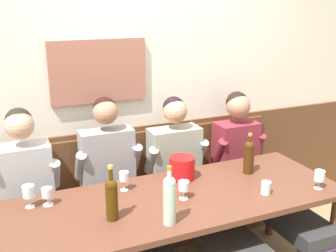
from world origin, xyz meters
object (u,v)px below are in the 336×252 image
at_px(person_center_left_seat, 122,203).
at_px(person_left_seat, 194,190).
at_px(person_center_right_seat, 257,174).
at_px(wine_bottle_green_tall, 112,198).
at_px(wine_glass_center_rear, 184,187).
at_px(person_right_seat, 32,216).
at_px(wine_bottle_amber_mid, 249,156).
at_px(dining_table, 178,207).
at_px(wine_glass_mid_right, 29,192).
at_px(ice_bucket, 182,168).
at_px(water_tumbler_left, 266,188).
at_px(wine_glass_by_bottle, 319,177).
at_px(wine_glass_right_end, 47,193).
at_px(wine_glass_left_end, 124,177).
at_px(wall_bench, 143,211).
at_px(wine_bottle_clear_water, 169,199).

height_order(person_center_left_seat, person_left_seat, person_center_left_seat).
bearing_deg(person_center_right_seat, wine_bottle_green_tall, -162.15).
bearing_deg(person_center_right_seat, wine_glass_center_rear, -156.60).
distance_m(person_right_seat, wine_bottle_amber_mid, 1.61).
xyz_separation_m(dining_table, person_center_right_seat, (0.89, 0.34, -0.05)).
xyz_separation_m(person_left_seat, wine_glass_mid_right, (-1.21, -0.07, 0.26)).
relative_size(person_center_right_seat, ice_bucket, 6.88).
height_order(person_left_seat, person_center_right_seat, person_left_seat).
relative_size(person_left_seat, water_tumbler_left, 14.56).
relative_size(person_right_seat, wine_glass_by_bottle, 9.63).
relative_size(person_right_seat, person_left_seat, 1.01).
relative_size(person_center_left_seat, wine_glass_right_end, 11.05).
xyz_separation_m(dining_table, person_left_seat, (0.29, 0.32, -0.07)).
bearing_deg(wine_glass_center_rear, person_center_right_seat, 23.40).
relative_size(dining_table, person_left_seat, 1.78).
xyz_separation_m(person_left_seat, wine_glass_left_end, (-0.59, -0.08, 0.25)).
distance_m(person_center_right_seat, wine_glass_left_end, 1.22).
xyz_separation_m(dining_table, wine_glass_right_end, (-0.82, 0.24, 0.16)).
bearing_deg(wall_bench, person_right_seat, -158.64).
height_order(person_left_seat, water_tumbler_left, person_left_seat).
xyz_separation_m(person_right_seat, wine_bottle_amber_mid, (1.57, -0.20, 0.26)).
relative_size(ice_bucket, wine_bottle_amber_mid, 0.59).
height_order(person_right_seat, person_center_left_seat, person_center_left_seat).
relative_size(wine_glass_mid_right, wine_glass_by_bottle, 1.12).
bearing_deg(wine_bottle_amber_mid, wine_glass_center_rear, -163.80).
relative_size(person_center_right_seat, wine_glass_mid_right, 8.65).
relative_size(dining_table, wine_bottle_clear_water, 6.26).
distance_m(person_right_seat, water_tumbler_left, 1.59).
height_order(wall_bench, wine_glass_right_end, wall_bench).
bearing_deg(wine_bottle_green_tall, wine_bottle_clear_water, -31.78).
relative_size(wine_glass_mid_right, wine_glass_center_rear, 1.20).
bearing_deg(person_right_seat, wine_bottle_green_tall, -46.15).
xyz_separation_m(wall_bench, person_center_right_seat, (0.89, -0.36, 0.34)).
height_order(wall_bench, ice_bucket, wall_bench).
xyz_separation_m(person_right_seat, wine_bottle_green_tall, (0.43, -0.45, 0.26)).
bearing_deg(person_center_right_seat, wine_glass_mid_right, -177.14).
relative_size(wine_bottle_amber_mid, wine_glass_mid_right, 2.11).
distance_m(wine_bottle_clear_water, wine_glass_mid_right, 0.91).
xyz_separation_m(person_center_right_seat, wine_bottle_clear_water, (-1.08, -0.63, 0.30)).
height_order(wall_bench, wine_glass_mid_right, wall_bench).
xyz_separation_m(wine_glass_right_end, wine_glass_by_bottle, (1.77, -0.51, 0.01)).
relative_size(person_left_seat, wine_glass_left_end, 9.35).
relative_size(person_right_seat, wine_glass_left_end, 9.40).
height_order(person_right_seat, wine_glass_left_end, person_right_seat).
distance_m(person_center_right_seat, wine_glass_by_bottle, 0.66).
bearing_deg(wall_bench, wine_bottle_green_tall, -120.92).
height_order(wine_bottle_amber_mid, wine_glass_by_bottle, wine_bottle_amber_mid).
xyz_separation_m(wall_bench, wine_bottle_clear_water, (-0.19, -0.99, 0.63)).
bearing_deg(wine_glass_right_end, ice_bucket, 1.42).
bearing_deg(wine_glass_left_end, wall_bench, 57.15).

